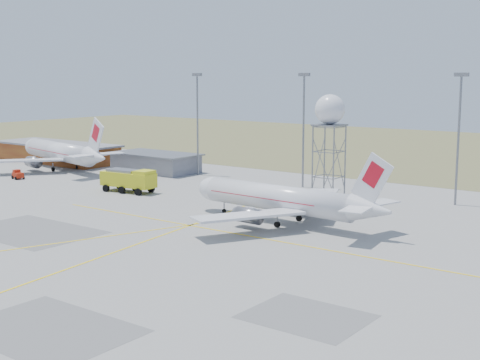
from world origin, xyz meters
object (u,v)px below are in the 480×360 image
Objects in this scene: radar_tower at (329,142)px; fire_truck at (130,181)px; airliner_main at (281,199)px; baggage_tug at (18,176)px; airliner_far at (62,153)px.

radar_tower is 35.27m from fire_truck.
airliner_main reaches higher than fire_truck.
baggage_tug is (-28.36, -2.80, -1.26)m from fire_truck.
radar_tower is at bearing -165.90° from airliner_far.
radar_tower reaches higher than baggage_tug.
fire_truck is 4.05× the size of baggage_tug.
baggage_tug is (3.93, -13.80, -2.98)m from airliner_far.
baggage_tug is at bearing 179.73° from fire_truck.
radar_tower reaches higher than airliner_main.
fire_truck is at bearing -4.39° from airliner_main.
baggage_tug is (-60.19, -15.91, -8.95)m from radar_tower.
airliner_main is 62.90m from baggage_tug.
airliner_far is at bearing 117.03° from baggage_tug.
airliner_main is at bearing 9.53° from baggage_tug.
airliner_main is 34.79m from fire_truck.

